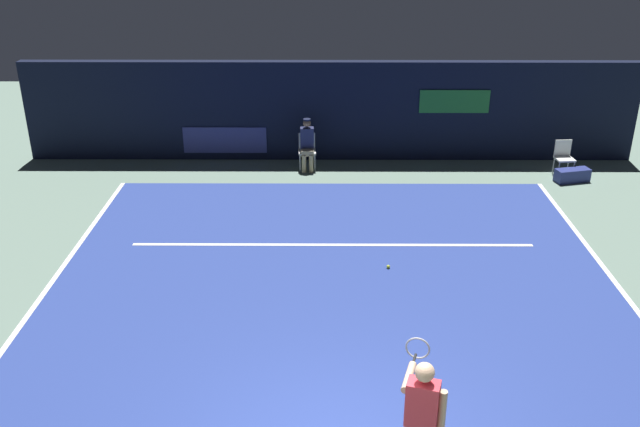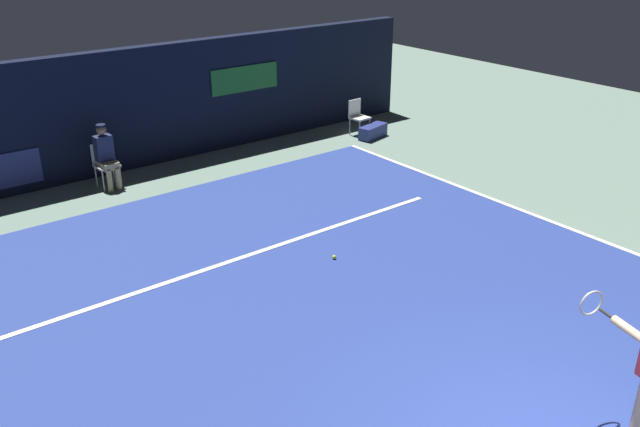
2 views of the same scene
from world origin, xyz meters
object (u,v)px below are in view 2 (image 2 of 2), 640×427
object	(u,v)px
courtside_chair_near	(358,115)
equipment_bag	(373,132)
tennis_ball	(334,257)
line_judge_on_chair	(106,155)

from	to	relation	value
courtside_chair_near	equipment_bag	bearing A→B (deg)	-76.87
tennis_ball	courtside_chair_near	bearing A→B (deg)	46.02
courtside_chair_near	tennis_ball	world-z (taller)	courtside_chair_near
courtside_chair_near	equipment_bag	distance (m)	0.59
line_judge_on_chair	courtside_chair_near	distance (m)	6.44
line_judge_on_chair	courtside_chair_near	bearing A→B (deg)	-3.26
line_judge_on_chair	equipment_bag	size ratio (longest dim) A/B	1.57
line_judge_on_chair	tennis_ball	size ratio (longest dim) A/B	19.41
courtside_chair_near	equipment_bag	size ratio (longest dim) A/B	1.05
line_judge_on_chair	courtside_chair_near	world-z (taller)	line_judge_on_chair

